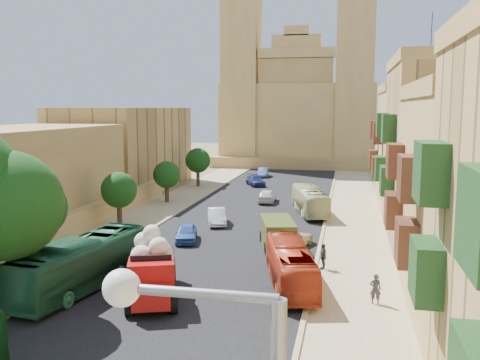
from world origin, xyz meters
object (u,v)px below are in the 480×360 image
at_px(street_tree_a, 37,209).
at_px(car_cream, 292,239).
at_px(car_white_b, 267,196).
at_px(bus_cream_east, 310,201).
at_px(street_tree_d, 198,161).
at_px(car_blue_a, 186,233).
at_px(car_dkblue, 256,181).
at_px(bus_green_north, 82,264).
at_px(church, 299,110).
at_px(street_tree_b, 119,190).
at_px(pedestrian_c, 323,257).
at_px(red_truck, 152,268).
at_px(street_tree_c, 167,175).
at_px(bus_red_east, 290,265).
at_px(pedestrian_a, 375,289).
at_px(olive_pickup, 278,234).
at_px(car_blue_b, 263,172).
at_px(car_white_a, 217,217).

bearing_deg(street_tree_a, car_cream, 29.03).
bearing_deg(car_white_b, bus_cream_east, 132.52).
relative_size(street_tree_d, car_cream, 1.15).
distance_m(car_blue_a, car_dkblue, 29.62).
bearing_deg(street_tree_d, bus_green_north, -83.35).
bearing_deg(street_tree_d, car_blue_a, -75.76).
bearing_deg(church, street_tree_b, -100.38).
relative_size(street_tree_b, bus_cream_east, 0.51).
relative_size(car_blue_a, pedestrian_c, 2.37).
relative_size(church, red_truck, 5.37).
bearing_deg(street_tree_c, bus_red_east, -56.93).
height_order(street_tree_c, pedestrian_a, street_tree_c).
distance_m(car_cream, pedestrian_c, 5.66).
distance_m(red_truck, olive_pickup, 12.72).
bearing_deg(bus_green_north, street_tree_d, 105.11).
bearing_deg(pedestrian_a, street_tree_c, -54.36).
xyz_separation_m(car_white_b, pedestrian_c, (7.00, -22.78, 0.11)).
height_order(bus_red_east, car_white_b, bus_red_east).
distance_m(street_tree_b, car_white_b, 17.69).
height_order(street_tree_b, street_tree_d, street_tree_d).
relative_size(street_tree_b, car_blue_a, 1.20).
xyz_separation_m(bus_green_north, bus_red_east, (11.26, 2.81, -0.24)).
relative_size(street_tree_a, bus_red_east, 0.66).
relative_size(street_tree_c, car_blue_b, 1.12).
height_order(church, car_dkblue, church).
bearing_deg(car_blue_b, car_white_a, -92.25).
xyz_separation_m(street_tree_c, car_white_a, (7.86, -9.51, -2.26)).
distance_m(red_truck, bus_red_east, 7.74).
bearing_deg(olive_pickup, car_white_a, 133.38).
xyz_separation_m(red_truck, car_blue_b, (-2.15, 50.53, -1.00)).
bearing_deg(street_tree_c, car_white_b, 10.94).
distance_m(bus_green_north, car_blue_b, 50.07).
relative_size(car_blue_a, car_cream, 0.90).
bearing_deg(olive_pickup, car_dkblue, 102.89).
bearing_deg(street_tree_a, car_white_b, 68.03).
height_order(car_white_b, car_blue_b, car_white_b).
relative_size(olive_pickup, car_dkblue, 1.19).
xyz_separation_m(street_tree_a, street_tree_c, (0.00, 24.00, -0.85)).
bearing_deg(red_truck, car_white_b, 86.82).
height_order(street_tree_d, bus_cream_east, street_tree_d).
xyz_separation_m(red_truck, pedestrian_c, (8.65, 6.87, -0.82)).
distance_m(church, car_dkblue, 30.19).
distance_m(street_tree_a, bus_green_north, 6.00).
height_order(olive_pickup, car_blue_a, olive_pickup).
bearing_deg(car_blue_b, street_tree_c, -110.60).
bearing_deg(car_dkblue, car_cream, -99.69).
height_order(street_tree_d, pedestrian_c, street_tree_d).
distance_m(street_tree_b, car_white_a, 8.60).
xyz_separation_m(bus_red_east, car_blue_a, (-8.79, 8.58, -0.54)).
distance_m(bus_red_east, pedestrian_c, 3.94).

